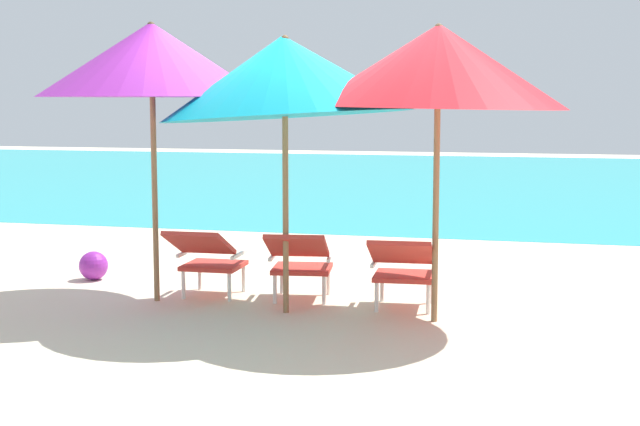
{
  "coord_description": "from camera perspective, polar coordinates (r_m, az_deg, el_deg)",
  "views": [
    {
      "loc": [
        2.06,
        -7.81,
        1.8
      ],
      "look_at": [
        0.0,
        0.34,
        0.75
      ],
      "focal_mm": 50.62,
      "sensor_mm": 36.0,
      "label": 1
    }
  ],
  "objects": [
    {
      "name": "lounge_chair_right",
      "position": [
        7.71,
        5.27,
        -3.33
      ],
      "size": [
        0.59,
        0.91,
        0.68
      ],
      "color": "red",
      "rests_on": "ground_plane"
    },
    {
      "name": "beach_ball",
      "position": [
        9.38,
        -14.12,
        -3.25
      ],
      "size": [
        0.29,
        0.29,
        0.29
      ],
      "primitive_type": "sphere",
      "color": "purple",
      "rests_on": "ground_plane"
    },
    {
      "name": "lounge_chair_center",
      "position": [
        8.02,
        -1.29,
        -2.9
      ],
      "size": [
        0.66,
        0.94,
        0.68
      ],
      "color": "red",
      "rests_on": "ground_plane"
    },
    {
      "name": "ground_plane",
      "position": [
        12.12,
        4.24,
        -1.45
      ],
      "size": [
        40.0,
        40.0,
        0.0
      ],
      "primitive_type": "plane",
      "color": "beige"
    },
    {
      "name": "beach_umbrella_center",
      "position": [
        7.54,
        -2.23,
        8.64
      ],
      "size": [
        2.66,
        2.63,
        2.4
      ],
      "color": "olive",
      "rests_on": "ground_plane"
    },
    {
      "name": "beach_umbrella_right",
      "position": [
        7.29,
        7.48,
        9.19
      ],
      "size": [
        2.22,
        2.21,
        2.42
      ],
      "color": "olive",
      "rests_on": "ground_plane"
    },
    {
      "name": "lounge_chair_left",
      "position": [
        8.24,
        -7.15,
        -2.68
      ],
      "size": [
        0.56,
        0.89,
        0.68
      ],
      "color": "red",
      "rests_on": "ground_plane"
    },
    {
      "name": "beach_umbrella_left",
      "position": [
        8.14,
        -10.6,
        9.5
      ],
      "size": [
        2.79,
        2.79,
        2.48
      ],
      "color": "olive",
      "rests_on": "ground_plane"
    },
    {
      "name": "ocean_band",
      "position": [
        20.89,
        8.48,
        2.1
      ],
      "size": [
        40.0,
        18.0,
        0.01
      ],
      "primitive_type": "cube",
      "color": "#28B2B7",
      "rests_on": "ground_plane"
    }
  ]
}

